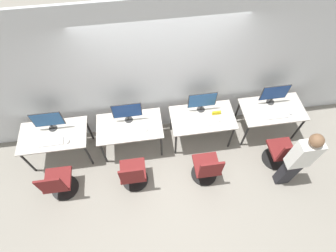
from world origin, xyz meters
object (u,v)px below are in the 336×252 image
(office_chair_far_left, at_px, (59,184))
(mouse_far_right, at_px, (291,113))
(monitor_far_right, at_px, (275,94))
(person_far_right, at_px, (299,160))
(keyboard_far_left, at_px, (51,142))
(mouse_far_left, at_px, (68,141))
(keyboard_right, at_px, (204,122))
(mouse_right, at_px, (219,119))
(monitor_far_left, at_px, (48,120))
(monitor_right, at_px, (202,101))
(office_chair_right, at_px, (207,169))
(keyboard_left, at_px, (130,131))
(monitor_left, at_px, (127,112))
(keyboard_far_right, at_px, (276,115))
(office_chair_far_right, at_px, (282,153))
(office_chair_left, at_px, (133,175))
(mouse_left, at_px, (146,129))

(office_chair_far_left, xyz_separation_m, mouse_far_right, (4.25, 0.63, 0.38))
(monitor_far_right, height_order, person_far_right, person_far_right)
(keyboard_far_left, bearing_deg, mouse_far_right, 0.09)
(mouse_far_left, xyz_separation_m, keyboard_right, (2.41, 0.05, -0.01))
(mouse_far_left, relative_size, mouse_right, 1.00)
(keyboard_far_left, height_order, keyboard_right, same)
(keyboard_far_left, relative_size, mouse_far_right, 4.47)
(monitor_far_left, xyz_separation_m, person_far_right, (3.99, -1.25, -0.13))
(monitor_right, xyz_separation_m, keyboard_right, (-0.00, -0.30, -0.24))
(person_far_right, bearing_deg, office_chair_right, 169.60)
(keyboard_left, bearing_deg, monitor_far_right, 5.99)
(monitor_left, bearing_deg, keyboard_far_left, -168.19)
(monitor_far_right, height_order, keyboard_far_right, monitor_far_right)
(keyboard_left, relative_size, office_chair_right, 0.46)
(office_chair_right, relative_size, person_far_right, 0.57)
(monitor_far_right, xyz_separation_m, person_far_right, (-0.03, -1.27, -0.13))
(monitor_far_right, bearing_deg, keyboard_far_right, -90.00)
(monitor_left, distance_m, office_chair_far_right, 2.90)
(mouse_far_left, relative_size, monitor_far_right, 0.17)
(keyboard_far_left, xyz_separation_m, keyboard_far_right, (4.02, -0.00, 0.00))
(mouse_far_left, height_order, mouse_right, same)
(mouse_right, xyz_separation_m, monitor_far_right, (1.06, 0.27, 0.23))
(monitor_far_left, distance_m, mouse_right, 2.98)
(office_chair_left, height_order, monitor_far_right, monitor_far_right)
(keyboard_far_left, bearing_deg, keyboard_left, 1.32)
(office_chair_left, xyz_separation_m, keyboard_far_right, (2.70, 0.64, 0.38))
(monitor_right, relative_size, office_chair_right, 0.59)
(person_far_right, bearing_deg, mouse_right, 135.55)
(monitor_left, relative_size, office_chair_right, 0.59)
(office_chair_left, xyz_separation_m, keyboard_right, (1.36, 0.66, 0.38))
(office_chair_far_left, relative_size, mouse_left, 9.72)
(office_chair_left, height_order, mouse_far_right, office_chair_left)
(monitor_left, relative_size, mouse_left, 5.72)
(keyboard_right, height_order, office_chair_far_right, office_chair_far_right)
(office_chair_left, distance_m, keyboard_right, 1.56)
(monitor_left, bearing_deg, office_chair_far_right, -18.03)
(monitor_far_left, xyz_separation_m, keyboard_right, (2.68, -0.26, -0.24))
(mouse_far_left, xyz_separation_m, monitor_left, (1.07, 0.31, 0.23))
(monitor_far_left, relative_size, office_chair_right, 0.59)
(keyboard_far_left, xyz_separation_m, office_chair_far_left, (0.05, -0.62, -0.38))
(monitor_right, bearing_deg, office_chair_far_left, -160.24)
(office_chair_far_left, xyz_separation_m, mouse_right, (2.92, 0.67, 0.38))
(office_chair_left, height_order, person_far_right, person_far_right)
(mouse_far_left, height_order, keyboard_far_right, mouse_far_left)
(mouse_far_left, xyz_separation_m, office_chair_far_left, (-0.23, -0.59, -0.38))
(office_chair_far_left, distance_m, keyboard_left, 1.50)
(monitor_far_left, relative_size, mouse_far_left, 5.72)
(office_chair_far_left, distance_m, monitor_far_right, 4.13)
(keyboard_far_left, relative_size, office_chair_right, 0.46)
(office_chair_right, xyz_separation_m, mouse_far_right, (1.69, 0.72, 0.38))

